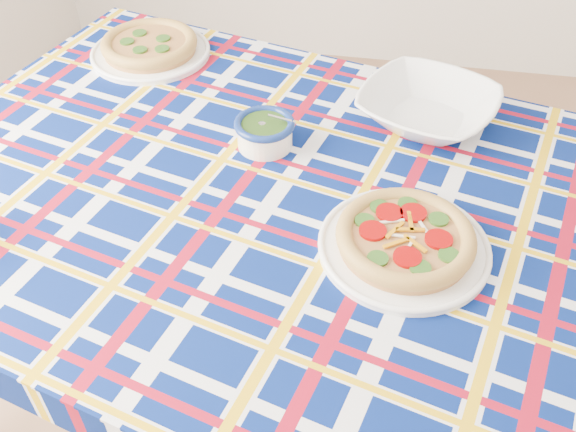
% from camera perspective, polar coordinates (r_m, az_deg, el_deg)
% --- Properties ---
extents(dining_table, '(1.91, 1.45, 0.79)m').
position_cam_1_polar(dining_table, '(1.29, 2.12, -1.69)').
color(dining_table, brown).
rests_on(dining_table, floor).
extents(tablecloth, '(1.95, 1.49, 0.11)m').
position_cam_1_polar(tablecloth, '(1.27, 2.15, -0.85)').
color(tablecloth, '#051659').
rests_on(tablecloth, dining_table).
extents(main_focaccia_plate, '(0.37, 0.37, 0.06)m').
position_cam_1_polar(main_focaccia_plate, '(1.14, 10.39, -1.91)').
color(main_focaccia_plate, '#B1763E').
rests_on(main_focaccia_plate, tablecloth).
extents(pesto_bowl, '(0.17, 0.17, 0.08)m').
position_cam_1_polar(pesto_bowl, '(1.35, -2.09, 7.60)').
color(pesto_bowl, '#19320D').
rests_on(pesto_bowl, tablecloth).
extents(serving_bowl, '(0.38, 0.38, 0.07)m').
position_cam_1_polar(serving_bowl, '(1.46, 12.30, 9.38)').
color(serving_bowl, white).
rests_on(serving_bowl, tablecloth).
extents(second_focaccia_plate, '(0.34, 0.34, 0.06)m').
position_cam_1_polar(second_focaccia_plate, '(1.72, -12.21, 14.63)').
color(second_focaccia_plate, '#B1763E').
rests_on(second_focaccia_plate, tablecloth).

